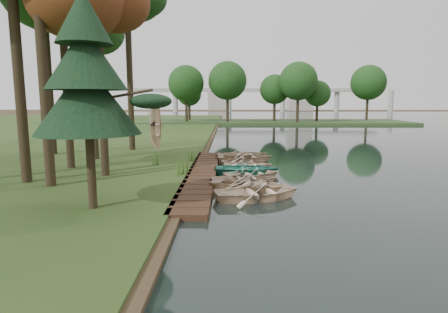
{
  "coord_description": "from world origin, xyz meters",
  "views": [
    {
      "loc": [
        -0.07,
        -20.77,
        4.34
      ],
      "look_at": [
        -0.33,
        -0.33,
        1.25
      ],
      "focal_mm": 30.0,
      "sensor_mm": 36.0,
      "label": 1
    }
  ],
  "objects_px": {
    "rowboat_1": "(250,183)",
    "pine_tree": "(86,77)",
    "stored_rowboat": "(158,147)",
    "rowboat_0": "(258,190)",
    "boardwalk": "(202,175)",
    "rowboat_2": "(244,178)"
  },
  "relations": [
    {
      "from": "rowboat_0",
      "to": "pine_tree",
      "type": "xyz_separation_m",
      "value": [
        -6.4,
        -2.26,
        4.69
      ]
    },
    {
      "from": "rowboat_1",
      "to": "stored_rowboat",
      "type": "distance_m",
      "value": 13.62
    },
    {
      "from": "pine_tree",
      "to": "stored_rowboat",
      "type": "bearing_deg",
      "value": 91.82
    },
    {
      "from": "rowboat_2",
      "to": "pine_tree",
      "type": "xyz_separation_m",
      "value": [
        -5.92,
        -5.09,
        4.74
      ]
    },
    {
      "from": "boardwalk",
      "to": "rowboat_0",
      "type": "bearing_deg",
      "value": -60.22
    },
    {
      "from": "boardwalk",
      "to": "stored_rowboat",
      "type": "xyz_separation_m",
      "value": [
        -4.09,
        8.44,
        0.54
      ]
    },
    {
      "from": "stored_rowboat",
      "to": "rowboat_0",
      "type": "bearing_deg",
      "value": -147.5
    },
    {
      "from": "rowboat_1",
      "to": "pine_tree",
      "type": "relative_size",
      "value": 0.48
    },
    {
      "from": "rowboat_2",
      "to": "rowboat_1",
      "type": "bearing_deg",
      "value": -179.14
    },
    {
      "from": "rowboat_0",
      "to": "stored_rowboat",
      "type": "relative_size",
      "value": 1.02
    },
    {
      "from": "rowboat_2",
      "to": "pine_tree",
      "type": "height_order",
      "value": "pine_tree"
    },
    {
      "from": "rowboat_1",
      "to": "stored_rowboat",
      "type": "height_order",
      "value": "stored_rowboat"
    },
    {
      "from": "rowboat_0",
      "to": "stored_rowboat",
      "type": "height_order",
      "value": "stored_rowboat"
    },
    {
      "from": "boardwalk",
      "to": "stored_rowboat",
      "type": "distance_m",
      "value": 9.39
    },
    {
      "from": "rowboat_0",
      "to": "rowboat_2",
      "type": "xyz_separation_m",
      "value": [
        -0.48,
        2.83,
        -0.04
      ]
    },
    {
      "from": "boardwalk",
      "to": "pine_tree",
      "type": "distance_m",
      "value": 9.43
    },
    {
      "from": "rowboat_0",
      "to": "rowboat_1",
      "type": "distance_m",
      "value": 1.46
    },
    {
      "from": "rowboat_1",
      "to": "pine_tree",
      "type": "xyz_separation_m",
      "value": [
        -6.13,
        -3.69,
        4.7
      ]
    },
    {
      "from": "rowboat_0",
      "to": "rowboat_1",
      "type": "xyz_separation_m",
      "value": [
        -0.27,
        1.43,
        -0.0
      ]
    },
    {
      "from": "rowboat_0",
      "to": "boardwalk",
      "type": "bearing_deg",
      "value": 14.79
    },
    {
      "from": "rowboat_1",
      "to": "pine_tree",
      "type": "height_order",
      "value": "pine_tree"
    },
    {
      "from": "rowboat_1",
      "to": "stored_rowboat",
      "type": "relative_size",
      "value": 1.01
    }
  ]
}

